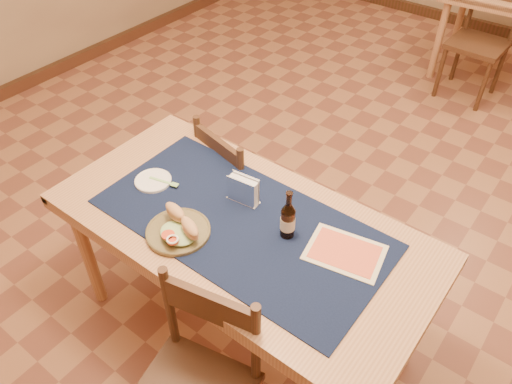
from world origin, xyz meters
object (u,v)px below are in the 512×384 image
Objects in this scene: chair_main_far at (242,186)px; napkin_holder at (243,190)px; main_table at (241,237)px; sandwich_plate at (179,229)px; beer_bottle at (288,220)px.

napkin_holder is (0.29, -0.34, 0.37)m from chair_main_far.
main_table is 10.82× the size of napkin_holder.
chair_main_far reaches higher than main_table.
sandwich_plate is 0.32m from napkin_holder.
sandwich_plate is 1.17× the size of beer_bottle.
beer_bottle is (0.55, -0.39, 0.39)m from chair_main_far.
napkin_holder is at bearing 124.38° from main_table.
chair_main_far is 0.57m from napkin_holder.
main_table is 0.28m from sandwich_plate.
chair_main_far is at bearing 144.67° from beer_bottle.
napkin_holder reaches higher than chair_main_far.
napkin_holder is at bearing 169.38° from beer_bottle.
chair_main_far is (-0.36, 0.45, -0.22)m from main_table.
beer_bottle is at bearing -10.62° from napkin_holder.
chair_main_far is at bearing 130.15° from napkin_holder.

